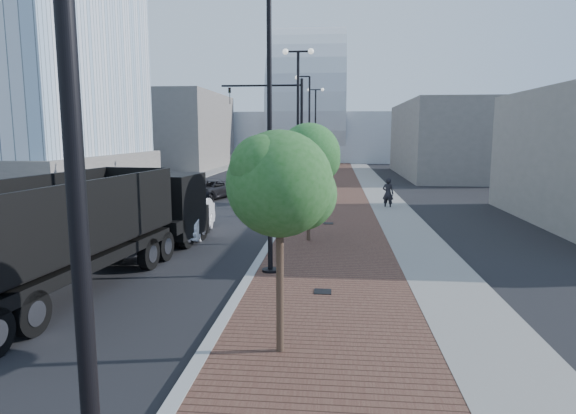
# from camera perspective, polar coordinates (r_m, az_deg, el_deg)

# --- Properties ---
(sidewalk) EXTENTS (7.00, 140.00, 0.12)m
(sidewalk) POSITION_cam_1_polar(r_m,az_deg,el_deg) (46.06, 6.45, 2.72)
(sidewalk) COLOR #4C2D23
(sidewalk) RESTS_ON ground
(concrete_strip) EXTENTS (2.40, 140.00, 0.13)m
(concrete_strip) POSITION_cam_1_polar(r_m,az_deg,el_deg) (46.18, 9.80, 2.67)
(concrete_strip) COLOR slate
(concrete_strip) RESTS_ON ground
(curb) EXTENTS (0.30, 140.00, 0.14)m
(curb) POSITION_cam_1_polar(r_m,az_deg,el_deg) (46.13, 2.09, 2.79)
(curb) COLOR gray
(curb) RESTS_ON ground
(west_sidewalk) EXTENTS (4.00, 140.00, 0.12)m
(west_sidewalk) POSITION_cam_1_polar(r_m,az_deg,el_deg) (48.66, -13.40, 2.85)
(west_sidewalk) COLOR slate
(west_sidewalk) RESTS_ON ground
(dump_truck) EXTENTS (3.87, 13.53, 3.44)m
(dump_truck) POSITION_cam_1_polar(r_m,az_deg,el_deg) (18.51, -18.14, -1.96)
(dump_truck) COLOR black
(dump_truck) RESTS_ON ground
(white_sedan) EXTENTS (2.15, 5.08, 1.63)m
(white_sedan) POSITION_cam_1_polar(r_m,az_deg,el_deg) (23.27, -11.49, -1.21)
(white_sedan) COLOR white
(white_sedan) RESTS_ON ground
(dark_car_mid) EXTENTS (3.76, 5.33, 1.35)m
(dark_car_mid) POSITION_cam_1_polar(r_m,az_deg,el_deg) (35.85, -9.09, 2.01)
(dark_car_mid) COLOR black
(dark_car_mid) RESTS_ON ground
(dark_car_far) EXTENTS (3.61, 5.08, 1.37)m
(dark_car_far) POSITION_cam_1_polar(r_m,az_deg,el_deg) (48.89, -1.51, 3.84)
(dark_car_far) COLOR black
(dark_car_far) RESTS_ON ground
(pedestrian) EXTENTS (0.84, 0.70, 1.95)m
(pedestrian) POSITION_cam_1_polar(r_m,az_deg,el_deg) (31.26, 11.51, 1.55)
(pedestrian) COLOR black
(pedestrian) RESTS_ON ground
(streetlight_0) EXTENTS (1.72, 0.56, 9.28)m
(streetlight_0) POSITION_cam_1_polar(r_m,az_deg,el_deg) (4.36, -23.79, 9.56)
(streetlight_0) COLOR black
(streetlight_0) RESTS_ON ground
(streetlight_1) EXTENTS (1.44, 0.56, 9.21)m
(streetlight_1) POSITION_cam_1_polar(r_m,az_deg,el_deg) (15.98, -2.54, 7.29)
(streetlight_1) COLOR black
(streetlight_1) RESTS_ON ground
(streetlight_2) EXTENTS (1.72, 0.56, 9.28)m
(streetlight_2) POSITION_cam_1_polar(r_m,az_deg,el_deg) (27.90, 1.16, 8.81)
(streetlight_2) COLOR black
(streetlight_2) RESTS_ON ground
(streetlight_3) EXTENTS (1.44, 0.56, 9.21)m
(streetlight_3) POSITION_cam_1_polar(r_m,az_deg,el_deg) (39.88, 2.31, 8.04)
(streetlight_3) COLOR black
(streetlight_3) RESTS_ON ground
(streetlight_4) EXTENTS (1.72, 0.56, 9.28)m
(streetlight_4) POSITION_cam_1_polar(r_m,az_deg,el_deg) (51.86, 3.19, 8.67)
(streetlight_4) COLOR black
(streetlight_4) RESTS_ON ground
(traffic_mast) EXTENTS (5.09, 0.20, 8.00)m
(traffic_mast) POSITION_cam_1_polar(r_m,az_deg,el_deg) (30.97, -0.10, 9.08)
(traffic_mast) COLOR black
(traffic_mast) RESTS_ON ground
(tree_0) EXTENTS (2.25, 2.17, 4.77)m
(tree_0) POSITION_cam_1_polar(r_m,az_deg,el_deg) (9.95, -0.69, 2.62)
(tree_0) COLOR #382619
(tree_0) RESTS_ON ground
(tree_1) EXTENTS (2.65, 2.64, 5.13)m
(tree_1) POSITION_cam_1_polar(r_m,az_deg,el_deg) (20.89, 2.57, 6.08)
(tree_1) COLOR #382619
(tree_1) RESTS_ON ground
(tree_2) EXTENTS (2.30, 2.23, 5.01)m
(tree_2) POSITION_cam_1_polar(r_m,az_deg,el_deg) (32.87, 3.65, 7.11)
(tree_2) COLOR #382619
(tree_2) RESTS_ON ground
(tree_3) EXTENTS (2.41, 2.36, 4.92)m
(tree_3) POSITION_cam_1_polar(r_m,az_deg,el_deg) (44.86, 4.16, 7.29)
(tree_3) COLOR #382619
(tree_3) RESTS_ON ground
(tower_podium) EXTENTS (19.00, 19.00, 3.00)m
(tower_podium) POSITION_cam_1_polar(r_m,az_deg,el_deg) (46.41, -29.73, 3.48)
(tower_podium) COLOR #625D58
(tower_podium) RESTS_ON ground
(convention_center) EXTENTS (50.00, 30.00, 50.00)m
(convention_center) POSITION_cam_1_polar(r_m,az_deg,el_deg) (90.95, 2.55, 9.36)
(convention_center) COLOR #AAAFB5
(convention_center) RESTS_ON ground
(commercial_block_nw) EXTENTS (14.00, 20.00, 10.00)m
(commercial_block_nw) POSITION_cam_1_polar(r_m,az_deg,el_deg) (69.63, -13.71, 8.56)
(commercial_block_nw) COLOR slate
(commercial_block_nw) RESTS_ON ground
(commercial_block_ne) EXTENTS (12.00, 22.00, 8.00)m
(commercial_block_ne) POSITION_cam_1_polar(r_m,az_deg,el_deg) (57.38, 19.04, 7.39)
(commercial_block_ne) COLOR #635E59
(commercial_block_ne) RESTS_ON ground
(utility_cover_1) EXTENTS (0.50, 0.50, 0.02)m
(utility_cover_1) POSITION_cam_1_polar(r_m,az_deg,el_deg) (14.55, 4.04, -9.73)
(utility_cover_1) COLOR black
(utility_cover_1) RESTS_ON sidewalk
(utility_cover_2) EXTENTS (0.50, 0.50, 0.02)m
(utility_cover_2) POSITION_cam_1_polar(r_m,az_deg,el_deg) (25.23, 4.69, -1.90)
(utility_cover_2) COLOR black
(utility_cover_2) RESTS_ON sidewalk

